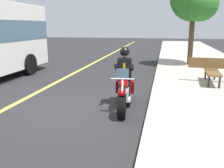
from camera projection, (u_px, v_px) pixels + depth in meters
ground_plane at (77, 109)px, 7.15m from camera, size 80.00×80.00×0.00m
lane_center_stripe at (15, 104)px, 7.55m from camera, size 60.00×0.16×0.01m
motorcycle_main at (124, 93)px, 7.13m from camera, size 2.22×0.73×1.26m
rider_main at (124, 71)px, 7.18m from camera, size 0.66×0.59×1.74m
bench_sidewalk at (212, 69)px, 9.57m from camera, size 1.83×1.80×0.95m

